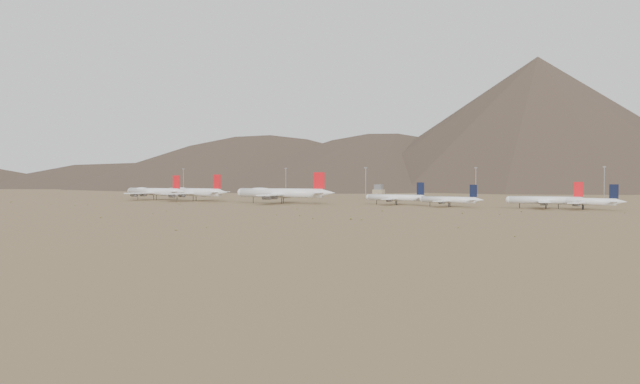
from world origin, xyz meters
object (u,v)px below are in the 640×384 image
at_px(widebody_west, 154,192).
at_px(narrowbody_a, 397,198).
at_px(widebody_east, 281,193).
at_px(control_tower, 379,193).
at_px(narrowbody_b, 450,200).
at_px(widebody_centre, 194,192).

distance_m(widebody_west, narrowbody_a, 197.94).
distance_m(widebody_east, control_tower, 103.94).
xyz_separation_m(widebody_west, narrowbody_a, (197.92, -2.26, -1.84)).
bearing_deg(narrowbody_b, widebody_east, -168.31).
bearing_deg(widebody_centre, widebody_west, -172.84).
xyz_separation_m(widebody_centre, control_tower, (116.85, 86.33, -1.54)).
xyz_separation_m(narrowbody_b, control_tower, (-77.52, 96.53, 0.85)).
bearing_deg(narrowbody_b, control_tower, 140.29).
relative_size(widebody_east, narrowbody_b, 1.74).
bearing_deg(narrowbody_a, widebody_east, -166.70).
relative_size(widebody_west, control_tower, 5.36).
xyz_separation_m(widebody_centre, narrowbody_a, (156.89, 3.03, -2.06)).
xyz_separation_m(widebody_west, narrowbody_b, (235.40, -15.48, -2.17)).
bearing_deg(widebody_centre, narrowbody_b, 11.50).
height_order(widebody_west, control_tower, widebody_west).
bearing_deg(narrowbody_b, narrowbody_a, 172.08).
distance_m(widebody_west, control_tower, 177.47).
height_order(widebody_east, narrowbody_a, widebody_east).
xyz_separation_m(widebody_east, narrowbody_b, (115.16, 0.34, -2.89)).
height_order(widebody_centre, control_tower, widebody_centre).
xyz_separation_m(narrowbody_a, control_tower, (-40.04, 83.30, 0.52)).
xyz_separation_m(narrowbody_a, narrowbody_b, (37.48, -13.23, -0.33)).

